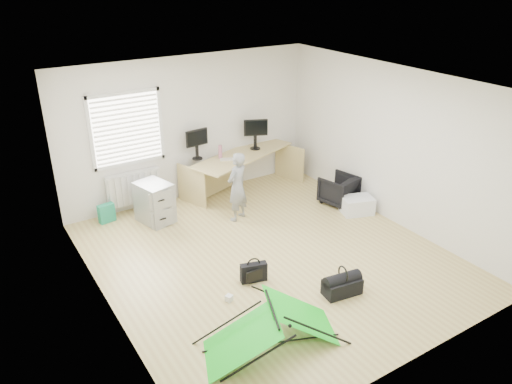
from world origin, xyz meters
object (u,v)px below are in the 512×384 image
monitor_left (197,148)px  kite (272,327)px  storage_crate (357,205)px  duffel_bag (342,287)px  desk (243,173)px  monitor_right (255,138)px  thermos (220,152)px  person (237,187)px  laptop_bag (254,272)px  office_chair (339,190)px  filing_cabinet (155,203)px

monitor_left → kite: (-1.13, -4.23, -0.74)m
storage_crate → duffel_bag: 2.54m
desk → monitor_right: bearing=-0.6°
thermos → duffel_bag: thermos is taller
thermos → person: 1.09m
laptop_bag → desk: bearing=77.6°
duffel_bag → storage_crate: bearing=50.6°
laptop_bag → duffel_bag: size_ratio=0.73×
office_chair → laptop_bag: size_ratio=1.59×
desk → laptop_bag: 3.15m
monitor_left → monitor_right: (1.23, -0.11, 0.01)m
storage_crate → duffel_bag: storage_crate is taller
desk → monitor_right: (0.36, 0.12, 0.62)m
thermos → kite: bearing=-110.7°
monitor_left → person: person is taller
kite → storage_crate: size_ratio=3.04×
monitor_right → monitor_left: bearing=-161.0°
monitor_right → kite: size_ratio=0.28×
filing_cabinet → duffel_bag: (1.36, -3.40, -0.25)m
laptop_bag → monitor_left: bearing=94.2°
monitor_left → kite: size_ratio=0.27×
office_chair → storage_crate: bearing=79.6°
thermos → storage_crate: size_ratio=0.47×
office_chair → duffel_bag: size_ratio=1.16×
kite → thermos: bearing=91.3°
thermos → duffel_bag: bearing=-92.2°
office_chair → person: (-1.94, 0.47, 0.35)m
monitor_left → kite: monitor_left is taller
filing_cabinet → monitor_right: (2.34, 0.41, 0.64)m
office_chair → kite: size_ratio=0.36×
filing_cabinet → laptop_bag: filing_cabinet is taller
filing_cabinet → office_chair: filing_cabinet is taller
monitor_right → thermos: size_ratio=1.81×
desk → office_chair: (1.23, -1.46, -0.11)m
monitor_left → office_chair: 2.79m
kite → storage_crate: bearing=54.0°
desk → duffel_bag: bearing=-119.2°
desk → thermos: bearing=155.9°
kite → laptop_bag: (0.51, 1.23, -0.12)m
desk → storage_crate: size_ratio=4.14×
monitor_left → storage_crate: size_ratio=0.82×
duffel_bag → thermos: bearing=95.8°
thermos → person: person is taller
duffel_bag → office_chair: bearing=58.2°
desk → thermos: 0.71m
office_chair → duffel_bag: bearing=37.3°
kite → laptop_bag: size_ratio=4.39×
filing_cabinet → desk: bearing=-6.8°
monitor_left → duffel_bag: (0.25, -3.92, -0.88)m
monitor_right → duffel_bag: size_ratio=0.89×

